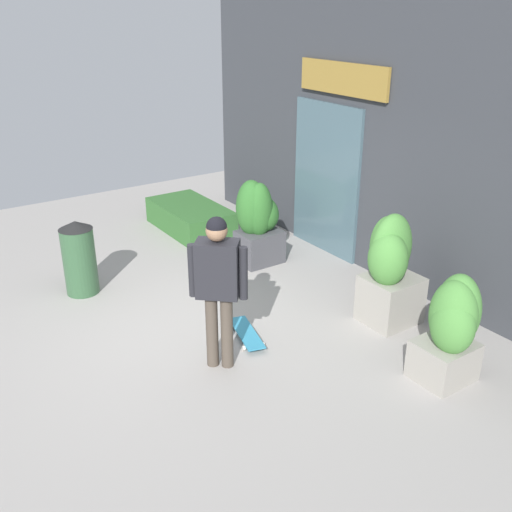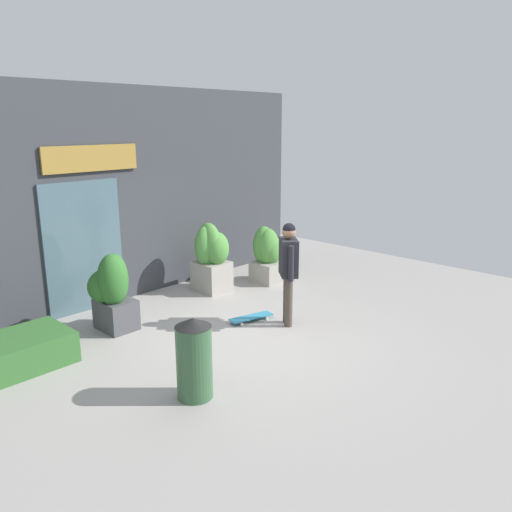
% 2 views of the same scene
% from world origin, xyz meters
% --- Properties ---
extents(ground_plane, '(12.00, 12.00, 0.00)m').
position_xyz_m(ground_plane, '(0.00, 0.00, 0.00)').
color(ground_plane, '#9E9993').
extents(building_facade, '(8.29, 0.31, 3.88)m').
position_xyz_m(building_facade, '(-0.03, 2.96, 1.92)').
color(building_facade, '#383A3F').
rests_on(building_facade, ground_plane).
extents(skateboarder, '(0.48, 0.50, 1.70)m').
position_xyz_m(skateboarder, '(0.75, -0.20, 1.04)').
color(skateboarder, '#4C4238').
rests_on(skateboarder, ground_plane).
extents(skateboard, '(0.80, 0.40, 0.08)m').
position_xyz_m(skateboard, '(0.45, 0.33, 0.06)').
color(skateboard, teal).
rests_on(skateboard, ground_plane).
extents(planter_box_left, '(0.66, 0.68, 1.37)m').
position_xyz_m(planter_box_left, '(1.05, 1.98, 0.72)').
color(planter_box_left, gray).
rests_on(planter_box_left, ground_plane).
extents(planter_box_right, '(0.64, 0.65, 1.27)m').
position_xyz_m(planter_box_right, '(-1.31, 1.69, 0.67)').
color(planter_box_right, '#47474C').
rests_on(planter_box_right, ground_plane).
extents(planter_box_mid, '(0.57, 0.60, 1.16)m').
position_xyz_m(planter_box_mid, '(2.28, 1.61, 0.62)').
color(planter_box_mid, gray).
rests_on(planter_box_mid, ground_plane).
extents(trash_bin, '(0.44, 0.44, 1.02)m').
position_xyz_m(trash_bin, '(-1.78, -0.85, 0.51)').
color(trash_bin, '#335938').
rests_on(trash_bin, ground_plane).
extents(hedge_ledge, '(1.65, 0.90, 0.44)m').
position_xyz_m(hedge_ledge, '(-3.07, 1.50, 0.22)').
color(hedge_ledge, '#33662D').
rests_on(hedge_ledge, ground_plane).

